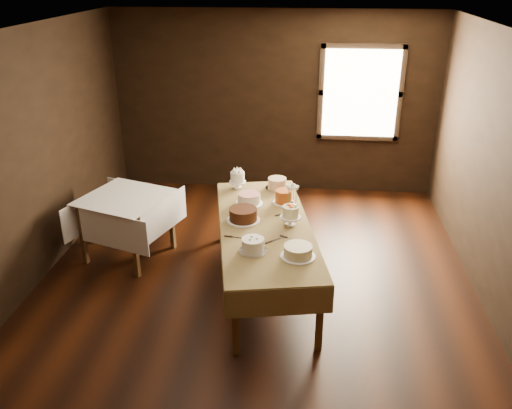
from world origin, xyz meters
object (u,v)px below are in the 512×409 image
object	(u,v)px
cake_meringue	(238,181)
cake_server_d	(288,213)
cake_caramel	(283,197)
cake_flowers	(290,217)
cake_server_e	(239,238)
cake_cream	(298,252)
cake_speckled	(277,184)
cake_server_a	(278,239)
flower_vase	(292,207)
cake_chocolate	(243,215)
cake_lattice	(249,199)
cake_server_b	(294,239)
display_table	(265,229)
cake_swirl	(253,246)
side_table	(126,204)

from	to	relation	value
cake_meringue	cake_server_d	xyz separation A→B (m)	(0.67, -0.69, -0.10)
cake_caramel	cake_flowers	world-z (taller)	cake_flowers
cake_flowers	cake_server_e	bearing A→B (deg)	-145.08
cake_meringue	cake_cream	size ratio (longest dim) A/B	0.72
cake_meringue	cake_speckled	size ratio (longest dim) A/B	0.80
cake_server_a	flower_vase	world-z (taller)	flower_vase
cake_chocolate	flower_vase	world-z (taller)	cake_chocolate
cake_chocolate	cake_server_a	size ratio (longest dim) A/B	1.56
cake_lattice	cake_cream	xyz separation A→B (m)	(0.61, -1.19, -0.00)
cake_server_a	cake_server_b	xyz separation A→B (m)	(0.17, 0.01, 0.00)
cake_caramel	cake_chocolate	size ratio (longest dim) A/B	0.69
cake_lattice	flower_vase	size ratio (longest dim) A/B	2.42
display_table	cake_server_d	world-z (taller)	cake_server_d
cake_caramel	cake_swirl	xyz separation A→B (m)	(-0.24, -1.20, -0.01)
cake_swirl	cake_server_a	world-z (taller)	cake_swirl
display_table	flower_vase	distance (m)	0.46
cake_chocolate	cake_flowers	distance (m)	0.53
cake_swirl	cake_server_d	bearing A→B (deg)	71.67
side_table	cake_server_d	bearing A→B (deg)	-5.73
cake_flowers	cake_swirl	size ratio (longest dim) A/B	0.80
cake_lattice	cake_flowers	xyz separation A→B (m)	(0.51, -0.51, 0.04)
cake_chocolate	cake_server_e	size ratio (longest dim) A/B	1.56
cake_lattice	cake_server_d	size ratio (longest dim) A/B	1.38
cake_swirl	cake_server_a	bearing A→B (deg)	51.03
cake_speckled	cake_server_b	bearing A→B (deg)	-78.96
display_table	side_table	bearing A→B (deg)	163.77
cake_meringue	cake_speckled	xyz separation A→B (m)	(0.50, 0.04, -0.04)
cake_meringue	flower_vase	distance (m)	0.98
side_table	cake_lattice	xyz separation A→B (m)	(1.51, 0.02, 0.12)
cake_caramel	side_table	bearing A→B (deg)	-177.46
cake_caramel	cake_server_b	bearing A→B (deg)	-80.02
cake_server_b	cake_lattice	bearing A→B (deg)	149.07
cake_chocolate	cake_server_b	xyz separation A→B (m)	(0.58, -0.40, -0.07)
cake_chocolate	cake_flowers	size ratio (longest dim) A/B	1.56
cake_speckled	cake_chocolate	xyz separation A→B (m)	(-0.31, -0.96, 0.00)
side_table	cake_speckled	bearing A→B (deg)	16.25
cake_meringue	cake_flowers	xyz separation A→B (m)	(0.71, -0.98, -0.00)
cake_meringue	cake_server_e	distance (m)	1.36
cake_flowers	cake_swirl	xyz separation A→B (m)	(-0.34, -0.63, -0.03)
cake_swirl	flower_vase	xyz separation A→B (m)	(0.35, 0.94, -0.00)
cake_server_b	cake_cream	bearing A→B (deg)	-56.24
cake_server_b	cake_server_e	bearing A→B (deg)	-152.51
display_table	cake_flowers	size ratio (longest dim) A/B	10.96
cake_lattice	display_table	bearing A→B (deg)	-66.09
side_table	cake_meringue	size ratio (longest dim) A/B	4.89
cake_cream	cake_server_e	size ratio (longest dim) A/B	1.43
cake_swirl	cake_cream	world-z (taller)	cake_swirl
cake_meringue	display_table	bearing A→B (deg)	-66.46
side_table	cake_server_d	world-z (taller)	side_table
side_table	cake_caramel	world-z (taller)	cake_caramel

